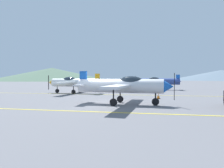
{
  "coord_description": "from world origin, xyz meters",
  "views": [
    {
      "loc": [
        3.47,
        -14.54,
        1.99
      ],
      "look_at": [
        -1.13,
        10.0,
        1.2
      ],
      "focal_mm": 30.97,
      "sensor_mm": 36.0,
      "label": 1
    }
  ],
  "objects_px": {
    "airplane_mid": "(74,82)",
    "airplane_far": "(158,81)",
    "traffic_cone_front": "(158,96)",
    "airplane_near": "(123,85)"
  },
  "relations": [
    {
      "from": "airplane_mid",
      "to": "traffic_cone_front",
      "type": "bearing_deg",
      "value": -24.65
    },
    {
      "from": "airplane_near",
      "to": "airplane_far",
      "type": "relative_size",
      "value": 1.01
    },
    {
      "from": "traffic_cone_front",
      "to": "airplane_mid",
      "type": "bearing_deg",
      "value": 155.35
    },
    {
      "from": "airplane_mid",
      "to": "traffic_cone_front",
      "type": "xyz_separation_m",
      "value": [
        10.47,
        -4.8,
        -1.14
      ]
    },
    {
      "from": "airplane_near",
      "to": "airplane_mid",
      "type": "height_order",
      "value": "same"
    },
    {
      "from": "airplane_mid",
      "to": "airplane_far",
      "type": "bearing_deg",
      "value": 40.4
    },
    {
      "from": "airplane_near",
      "to": "airplane_mid",
      "type": "bearing_deg",
      "value": 129.6
    },
    {
      "from": "airplane_mid",
      "to": "traffic_cone_front",
      "type": "relative_size",
      "value": 14.32
    },
    {
      "from": "airplane_mid",
      "to": "airplane_far",
      "type": "distance_m",
      "value": 14.51
    },
    {
      "from": "airplane_near",
      "to": "traffic_cone_front",
      "type": "bearing_deg",
      "value": 57.63
    }
  ]
}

